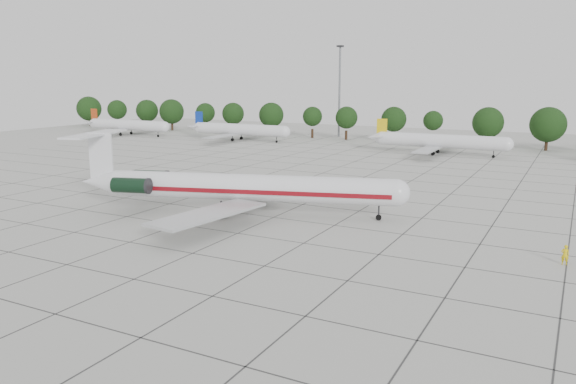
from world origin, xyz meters
The scene contains 9 objects.
ground centered at (0.00, 0.00, 0.00)m, with size 260.00×260.00×0.00m, color beige.
apron_joints centered at (0.00, 15.00, 0.01)m, with size 170.00×170.00×0.02m, color #383838.
main_airliner centered at (-5.45, -0.74, 3.45)m, with size 40.87×31.30×9.77m.
ground_crew centered at (31.79, -3.02, 0.93)m, with size 0.68×0.45×1.87m, color yellow.
bg_airliner_a centered at (-86.42, 66.70, 2.91)m, with size 28.24×27.20×7.40m.
bg_airliner_b centered at (-49.51, 69.73, 2.91)m, with size 28.24×27.20×7.40m.
bg_airliner_c centered at (4.50, 66.55, 2.91)m, with size 28.24×27.20×7.40m.
tree_line centered at (-11.68, 85.00, 5.98)m, with size 249.86×8.44×10.22m.
floodlight_mast centered at (-30.00, 92.00, 14.28)m, with size 1.60×1.60×25.45m.
Camera 1 is at (32.22, -57.43, 16.57)m, focal length 35.00 mm.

